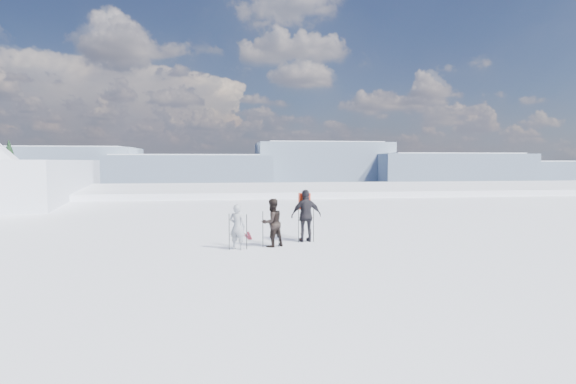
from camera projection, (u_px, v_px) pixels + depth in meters
name	position (u px, v px, depth m)	size (l,w,h in m)	color
lake_basin	(264.00, 260.00, 42.73)	(820.00, 820.00, 71.62)	white
far_mountain_range	(258.00, 170.00, 466.58)	(770.00, 110.00, 53.00)	slate
skier_grey	(237.00, 227.00, 14.86)	(0.55, 0.36, 1.51)	#8F939C
skier_dark	(272.00, 223.00, 15.34)	(0.80, 0.63, 1.66)	black
skier_pack	(306.00, 216.00, 16.27)	(1.12, 0.46, 1.90)	black
backpack	(304.00, 181.00, 16.43)	(0.41, 0.23, 0.60)	red
ski_poles	(274.00, 228.00, 15.45)	(3.06, 1.08, 1.35)	black
skis_loose	(248.00, 235.00, 17.60)	(0.36, 1.70, 0.03)	black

